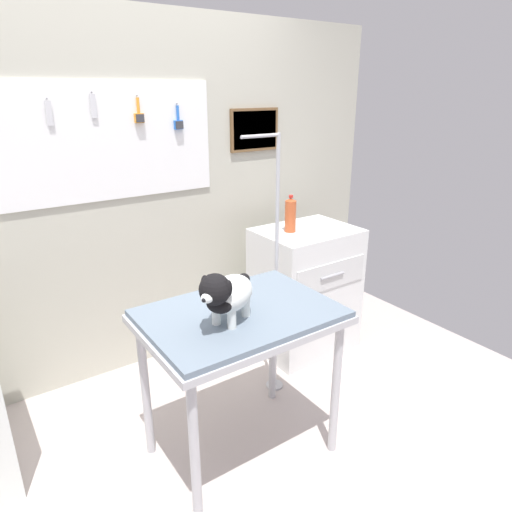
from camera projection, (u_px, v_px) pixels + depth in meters
ground at (235, 477)px, 2.31m from camera, size 4.40×4.00×0.04m
rear_wall_panel at (125, 201)px, 2.89m from camera, size 4.00×0.11×2.30m
grooming_table at (240, 327)px, 2.21m from camera, size 0.93×0.66×0.84m
grooming_arm at (275, 281)px, 2.73m from camera, size 0.30×0.11×1.61m
dog at (226, 294)px, 2.00m from camera, size 0.37×0.29×0.28m
cabinet_right at (305, 290)px, 3.32m from camera, size 0.68×0.54×0.92m
soda_bottle at (290, 215)px, 3.07m from camera, size 0.08×0.08×0.25m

